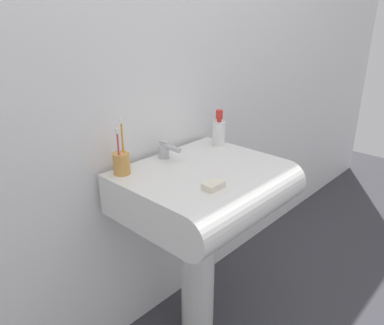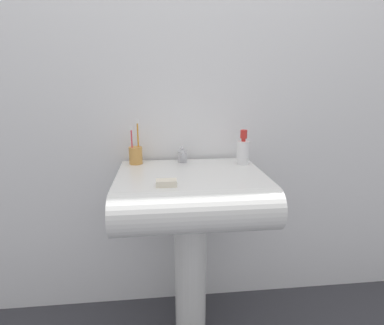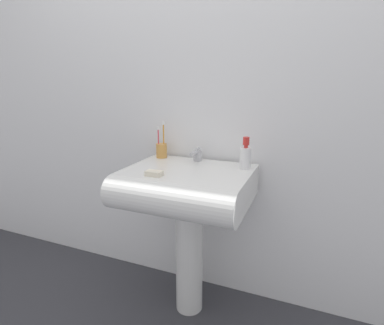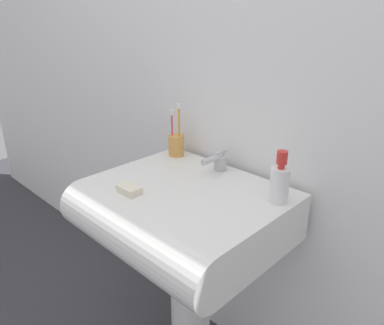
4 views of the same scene
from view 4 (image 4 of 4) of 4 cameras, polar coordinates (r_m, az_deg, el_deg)
The scene contains 7 objects.
wall_back at distance 1.35m, azimuth 8.23°, elevation 14.10°, with size 5.00×0.05×2.40m, color white.
sink_pedestal at distance 1.54m, azimuth -0.22°, elevation -20.78°, with size 0.15×0.15×0.67m, color white.
sink_basin at distance 1.25m, azimuth -2.22°, elevation -8.00°, with size 0.64×0.54×0.17m.
faucet at distance 1.36m, azimuth 4.00°, elevation 0.16°, with size 0.05×0.12×0.07m.
toothbrush_cup at distance 1.51m, azimuth -2.41°, elevation 2.78°, with size 0.06×0.06×0.22m.
soap_bottle at distance 1.16m, azimuth 13.21°, elevation -2.98°, with size 0.06×0.06×0.17m.
bar_soap at distance 1.22m, azimuth -9.54°, elevation -4.09°, with size 0.08×0.05×0.02m, color silver.
Camera 4 is at (0.79, -0.80, 1.39)m, focal length 35.00 mm.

